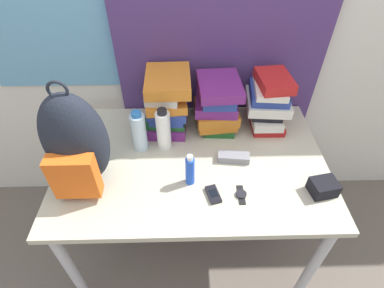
# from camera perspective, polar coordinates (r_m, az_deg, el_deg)

# --- Properties ---
(wall_back) EXTENTS (6.00, 0.06, 2.50)m
(wall_back) POSITION_cam_1_polar(r_m,az_deg,el_deg) (1.60, -0.65, 22.71)
(wall_back) COLOR silver
(wall_back) RESTS_ON ground_plane
(curtain_blue) EXTENTS (1.09, 0.04, 2.50)m
(curtain_blue) POSITION_cam_1_polar(r_m,az_deg,el_deg) (1.56, 5.90, 21.93)
(curtain_blue) COLOR #4C336B
(curtain_blue) RESTS_ON ground_plane
(desk) EXTENTS (1.28, 0.83, 0.77)m
(desk) POSITION_cam_1_polar(r_m,az_deg,el_deg) (1.51, -0.00, -5.17)
(desk) COLOR #B7B299
(desk) RESTS_ON ground_plane
(backpack) EXTENTS (0.26, 0.24, 0.51)m
(backpack) POSITION_cam_1_polar(r_m,az_deg,el_deg) (1.29, -21.29, 0.00)
(backpack) COLOR #1E232D
(backpack) RESTS_ON desk
(book_stack_left) EXTENTS (0.25, 0.30, 0.31)m
(book_stack_left) POSITION_cam_1_polar(r_m,az_deg,el_deg) (1.55, -4.75, 8.13)
(book_stack_left) COLOR #6B2370
(book_stack_left) RESTS_ON desk
(book_stack_center) EXTENTS (0.23, 0.27, 0.27)m
(book_stack_center) POSITION_cam_1_polar(r_m,az_deg,el_deg) (1.56, 4.83, 7.76)
(book_stack_center) COLOR #1E5623
(book_stack_center) RESTS_ON desk
(book_stack_right) EXTENTS (0.23, 0.28, 0.30)m
(book_stack_right) POSITION_cam_1_polar(r_m,az_deg,el_deg) (1.61, 14.26, 7.90)
(book_stack_right) COLOR red
(book_stack_right) RESTS_ON desk
(water_bottle) EXTENTS (0.07, 0.07, 0.22)m
(water_bottle) POSITION_cam_1_polar(r_m,az_deg,el_deg) (1.46, -10.07, 2.34)
(water_bottle) COLOR silver
(water_bottle) RESTS_ON desk
(sports_bottle) EXTENTS (0.07, 0.07, 0.23)m
(sports_bottle) POSITION_cam_1_polar(r_m,az_deg,el_deg) (1.45, -5.45, 2.69)
(sports_bottle) COLOR white
(sports_bottle) RESTS_ON desk
(sunscreen_bottle) EXTENTS (0.04, 0.04, 0.17)m
(sunscreen_bottle) POSITION_cam_1_polar(r_m,az_deg,el_deg) (1.30, -0.38, -5.04)
(sunscreen_bottle) COLOR blue
(sunscreen_bottle) RESTS_ON desk
(cell_phone) EXTENTS (0.07, 0.10, 0.02)m
(cell_phone) POSITION_cam_1_polar(r_m,az_deg,el_deg) (1.30, 4.06, -9.55)
(cell_phone) COLOR black
(cell_phone) RESTS_ON desk
(sunglasses_case) EXTENTS (0.16, 0.07, 0.04)m
(sunglasses_case) POSITION_cam_1_polar(r_m,az_deg,el_deg) (1.45, 7.93, -2.52)
(sunglasses_case) COLOR gray
(sunglasses_case) RESTS_ON desk
(camera_pouch) EXTENTS (0.12, 0.11, 0.07)m
(camera_pouch) POSITION_cam_1_polar(r_m,az_deg,el_deg) (1.41, 23.75, -7.53)
(camera_pouch) COLOR black
(camera_pouch) RESTS_ON desk
(wristwatch) EXTENTS (0.05, 0.10, 0.01)m
(wristwatch) POSITION_cam_1_polar(r_m,az_deg,el_deg) (1.32, 9.34, -9.46)
(wristwatch) COLOR black
(wristwatch) RESTS_ON desk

